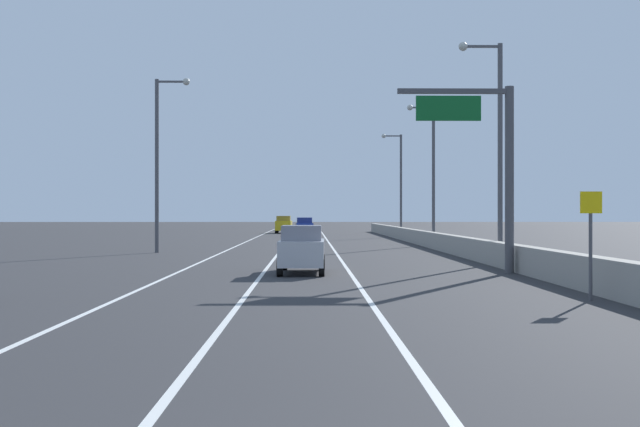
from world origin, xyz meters
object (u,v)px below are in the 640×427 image
Objects in this scene: overhead_sign_gantry at (491,155)px; lamp_post_right_second at (495,137)px; car_silver_1 at (302,249)px; car_blue_0 at (304,227)px; speed_advisory_sign at (591,237)px; lamp_post_left_near at (0,80)px; lamp_post_right_third at (430,165)px; lamp_post_right_fourth at (399,178)px; lamp_post_left_mid at (161,153)px; car_yellow_2 at (284,225)px.

overhead_sign_gantry is 0.70× the size of lamp_post_right_second.
car_silver_1 is (-9.30, -6.40, -5.15)m from lamp_post_right_second.
overhead_sign_gantry is at bearing -81.84° from car_blue_0.
speed_advisory_sign is 0.28× the size of lamp_post_left_near.
lamp_post_right_second is 21.90m from lamp_post_right_third.
lamp_post_right_third is 1.00× the size of lamp_post_right_fourth.
lamp_post_right_second and lamp_post_right_third have the same top height.
overhead_sign_gantry is 23.59m from lamp_post_left_mid.
car_blue_0 is (-7.80, 54.34, -3.74)m from overhead_sign_gantry.
overhead_sign_gantry is 18.52m from lamp_post_left_near.
lamp_post_left_mid is (-18.43, -33.41, 0.00)m from lamp_post_right_fourth.
lamp_post_right_fourth is at bearing 87.67° from overhead_sign_gantry.
lamp_post_right_third reaches higher than speed_advisory_sign.
overhead_sign_gantry is 66.37m from car_yellow_2.
lamp_post_right_third is (0.25, 21.89, 0.00)m from lamp_post_right_second.
lamp_post_left_near is at bearing -115.33° from lamp_post_right_third.
speed_advisory_sign is at bearing -94.44° from lamp_post_right_second.
car_blue_0 is (8.58, 37.42, -5.13)m from lamp_post_left_mid.
speed_advisory_sign is 0.28× the size of lamp_post_right_fourth.
lamp_post_right_third is at bearing 64.67° from lamp_post_left_near.
lamp_post_right_fourth is 20.22m from car_yellow_2.
car_yellow_2 is at bearing 92.46° from car_silver_1.
speed_advisory_sign is 60.41m from lamp_post_right_fourth.
speed_advisory_sign is at bearing -92.27° from lamp_post_right_third.
speed_advisory_sign reaches higher than car_blue_0.
lamp_post_left_near is (-15.92, -9.36, 1.39)m from overhead_sign_gantry.
lamp_post_right_second and lamp_post_left_near have the same top height.
car_yellow_2 reaches higher than car_silver_1.
lamp_post_right_fourth is 2.43× the size of car_yellow_2.
lamp_post_right_fourth reaches higher than car_silver_1.
car_yellow_2 is (-10.83, 75.35, -0.71)m from speed_advisory_sign.
lamp_post_right_third is 41.81m from lamp_post_left_near.
lamp_post_right_third is 2.43× the size of car_yellow_2.
lamp_post_right_fourth is (0.33, 43.79, 0.00)m from lamp_post_right_second.
lamp_post_right_fourth reaches higher than overhead_sign_gantry.
lamp_post_right_second reaches higher than car_blue_0.
overhead_sign_gantry is at bearing -80.98° from car_yellow_2.
lamp_post_right_third and lamp_post_left_mid have the same top height.
speed_advisory_sign is 0.28× the size of lamp_post_right_third.
lamp_post_right_second reaches higher than car_silver_1.
lamp_post_left_mid is at bearing 91.00° from lamp_post_left_near.
car_silver_1 is (-9.54, -28.30, -5.15)m from lamp_post_right_third.
speed_advisory_sign is 38.62m from lamp_post_right_third.
lamp_post_right_second is 1.00× the size of lamp_post_left_mid.
speed_advisory_sign is 17.06m from lamp_post_right_second.
car_blue_0 is (-9.52, 47.80, -5.13)m from lamp_post_right_second.
lamp_post_right_second is 1.00× the size of lamp_post_right_fourth.
car_blue_0 is at bearing 110.65° from lamp_post_right_third.
car_blue_0 is (-9.76, 25.90, -5.13)m from lamp_post_right_third.
lamp_post_right_third reaches higher than car_yellow_2.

